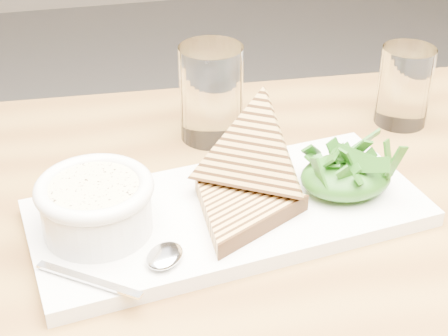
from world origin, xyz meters
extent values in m
cube|color=brown|center=(0.04, 0.00, 0.72)|extent=(1.17, 0.81, 0.04)
cube|color=white|center=(-0.08, 0.06, 0.75)|extent=(0.41, 0.23, 0.02)
cylinder|color=white|center=(-0.22, 0.05, 0.78)|extent=(0.10, 0.10, 0.04)
cylinder|color=beige|center=(-0.22, 0.05, 0.80)|extent=(0.09, 0.09, 0.01)
torus|color=white|center=(-0.22, 0.05, 0.80)|extent=(0.11, 0.11, 0.01)
ellipsoid|color=#0F410E|center=(0.04, 0.06, 0.77)|extent=(0.10, 0.08, 0.04)
ellipsoid|color=silver|center=(-0.16, -0.01, 0.76)|extent=(0.05, 0.05, 0.01)
cube|color=silver|center=(-0.23, -0.02, 0.76)|extent=(0.09, 0.07, 0.00)
cylinder|color=white|center=(-0.06, 0.23, 0.80)|extent=(0.08, 0.08, 0.12)
cylinder|color=white|center=(0.18, 0.21, 0.79)|extent=(0.07, 0.07, 0.10)
camera|label=1|loc=(-0.22, -0.49, 1.16)|focal=55.00mm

